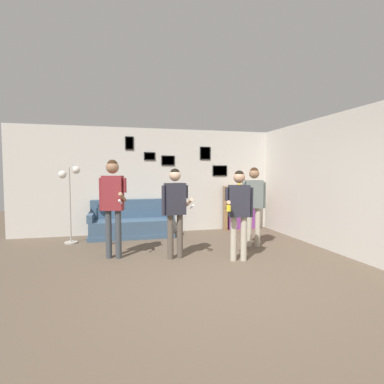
{
  "coord_description": "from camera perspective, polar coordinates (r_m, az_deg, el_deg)",
  "views": [
    {
      "loc": [
        -1.38,
        -3.73,
        1.55
      ],
      "look_at": [
        0.07,
        2.02,
        1.17
      ],
      "focal_mm": 28.0,
      "sensor_mm": 36.0,
      "label": 1
    }
  ],
  "objects": [
    {
      "name": "person_watcher_holding_cup",
      "position": [
        5.31,
        8.93,
        -2.66
      ],
      "size": [
        0.55,
        0.38,
        1.6
      ],
      "color": "#B7AD99",
      "rests_on": "ground_plane"
    },
    {
      "name": "drinking_cup",
      "position": [
        8.25,
        9.02,
        1.41
      ],
      "size": [
        0.07,
        0.07,
        0.1
      ],
      "color": "yellow",
      "rests_on": "bookshelf"
    },
    {
      "name": "bottle_on_floor",
      "position": [
        6.83,
        -15.38,
        -8.64
      ],
      "size": [
        0.06,
        0.06,
        0.29
      ],
      "color": "black",
      "rests_on": "ground_plane"
    },
    {
      "name": "person_player_foreground_center",
      "position": [
        5.39,
        -3.24,
        -2.25
      ],
      "size": [
        0.53,
        0.43,
        1.63
      ],
      "color": "brown",
      "rests_on": "ground_plane"
    },
    {
      "name": "bookshelf",
      "position": [
        8.32,
        9.29,
        -3.03
      ],
      "size": [
        0.93,
        0.3,
        1.19
      ],
      "color": "olive",
      "rests_on": "ground_plane"
    },
    {
      "name": "floor_lamp",
      "position": [
        7.08,
        -22.28,
        0.88
      ],
      "size": [
        0.45,
        0.28,
        1.71
      ],
      "color": "#ADA89E",
      "rests_on": "ground_plane"
    },
    {
      "name": "couch",
      "position": [
        7.5,
        -11.46,
        -6.11
      ],
      "size": [
        2.0,
        0.8,
        0.89
      ],
      "color": "#3D5670",
      "rests_on": "ground_plane"
    },
    {
      "name": "person_spectator_near_bookshelf",
      "position": [
        6.39,
        11.69,
        -1.17
      ],
      "size": [
        0.49,
        0.28,
        1.67
      ],
      "color": "#B7AD99",
      "rests_on": "ground_plane"
    },
    {
      "name": "ground_plane",
      "position": [
        4.27,
        6.02,
        -17.68
      ],
      "size": [
        20.0,
        20.0,
        0.0
      ],
      "primitive_type": "plane",
      "color": "brown"
    },
    {
      "name": "wall_right",
      "position": [
        7.09,
        21.6,
        1.75
      ],
      "size": [
        0.06,
        6.44,
        2.7
      ],
      "color": "beige",
      "rests_on": "ground_plane"
    },
    {
      "name": "wall_back",
      "position": [
        7.93,
        -4.08,
        2.2
      ],
      "size": [
        7.85,
        0.08,
        2.7
      ],
      "color": "beige",
      "rests_on": "ground_plane"
    },
    {
      "name": "person_player_foreground_left",
      "position": [
        5.57,
        -14.85,
        -0.97
      ],
      "size": [
        0.48,
        0.56,
        1.79
      ],
      "color": "#3D4247",
      "rests_on": "ground_plane"
    }
  ]
}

